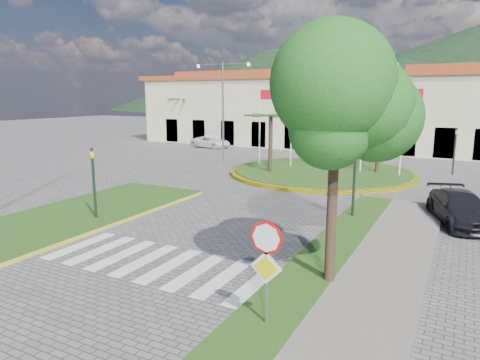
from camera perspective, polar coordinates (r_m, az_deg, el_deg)
The scene contains 22 objects.
ground at distance 11.93m, azimuth -24.03°, elevation -16.44°, with size 160.00×160.00×0.00m, color #5F5C5A.
sidewalk_right at distance 10.17m, azimuth 9.53°, elevation -20.16°, with size 4.00×28.00×0.15m, color gray.
verge_right at distance 10.53m, azimuth 2.99°, elevation -18.72°, with size 1.60×28.00×0.18m, color #254B15.
median_left at distance 20.17m, azimuth -22.19°, elevation -4.73°, with size 5.00×14.00×0.18m, color #254B15.
crosswalk at distance 14.44m, azimuth -11.32°, elevation -10.70°, with size 8.00×3.00×0.01m, color silver.
roundabout_island at distance 30.02m, azimuth 10.84°, elevation 1.09°, with size 12.70×12.70×6.00m.
stop_sign at distance 9.72m, azimuth 3.54°, elevation -10.23°, with size 0.80×0.11×2.65m.
deciduous_tree at distance 11.72m, azimuth 12.73°, elevation 10.13°, with size 3.60×3.60×6.80m.
traffic_light_left at distance 19.13m, azimuth -18.95°, elevation 0.36°, with size 0.15×0.18×3.20m.
traffic_light_right at distance 19.06m, azimuth 15.01°, elevation 0.55°, with size 0.15×0.18×3.20m.
traffic_light_far at distance 32.48m, azimuth 26.74°, elevation 4.00°, with size 0.18×0.15×3.20m.
direction_sign_west at distance 38.79m, azimuth 12.14°, elevation 8.28°, with size 1.60×0.14×5.20m.
direction_sign_east at distance 37.73m, azimuth 19.52°, elevation 7.82°, with size 1.60×0.14×5.20m.
street_lamp_centre at distance 37.09m, azimuth 16.30°, elevation 9.46°, with size 4.80×0.16×8.00m.
street_lamp_west at distance 35.05m, azimuth -2.29°, elevation 9.82°, with size 4.80×0.16×8.00m.
building_left at distance 49.75m, azimuth 0.88°, elevation 9.55°, with size 23.32×9.54×8.05m.
hill_far_west at distance 159.63m, azimuth 4.53°, elevation 13.20°, with size 140.00×140.00×22.00m, color black.
hill_near_back at distance 137.59m, azimuth 20.57°, elevation 11.62°, with size 110.00×110.00×16.00m, color black.
white_van at distance 44.62m, azimuth -3.93°, elevation 5.08°, with size 1.98×4.30×1.19m, color white.
car_dark_a at distance 39.65m, azimuth 12.84°, elevation 4.10°, with size 1.48×3.67×1.25m, color black.
car_dark_b at distance 43.10m, azimuth 21.73°, elevation 4.04°, with size 1.18×3.39×1.12m, color black.
car_side_right at distance 20.32m, azimuth 27.31°, elevation -3.35°, with size 1.88×4.63×1.34m, color black.
Camera 1 is at (8.61, -6.30, 5.34)m, focal length 32.00 mm.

